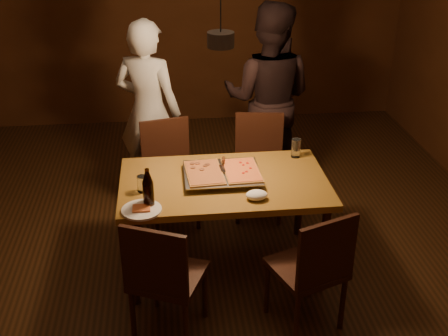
{
  "coord_description": "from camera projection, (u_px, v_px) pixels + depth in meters",
  "views": [
    {
      "loc": [
        -0.39,
        -3.65,
        2.66
      ],
      "look_at": [
        0.01,
        -0.09,
        0.85
      ],
      "focal_mm": 45.0,
      "sensor_mm": 36.0,
      "label": 1
    }
  ],
  "objects": [
    {
      "name": "room_shell",
      "position": [
        221.0,
        90.0,
        3.84
      ],
      "size": [
        6.0,
        6.0,
        6.0
      ],
      "color": "#3B2010",
      "rests_on": "ground"
    },
    {
      "name": "dining_table",
      "position": [
        224.0,
        189.0,
        4.09
      ],
      "size": [
        1.5,
        0.9,
        0.75
      ],
      "color": "olive",
      "rests_on": "floor"
    },
    {
      "name": "chair_far_left",
      "position": [
        169.0,
        163.0,
        4.79
      ],
      "size": [
        0.5,
        0.5,
        0.49
      ],
      "rotation": [
        0.0,
        0.0,
        3.35
      ],
      "color": "#38190F",
      "rests_on": "floor"
    },
    {
      "name": "chair_far_right",
      "position": [
        259.0,
        155.0,
        4.92
      ],
      "size": [
        0.47,
        0.47,
        0.49
      ],
      "rotation": [
        0.0,
        0.0,
        3.0
      ],
      "color": "#38190F",
      "rests_on": "floor"
    },
    {
      "name": "chair_near_left",
      "position": [
        162.0,
        271.0,
        3.45
      ],
      "size": [
        0.55,
        0.55,
        0.49
      ],
      "rotation": [
        0.0,
        0.0,
        -0.41
      ],
      "color": "#38190F",
      "rests_on": "floor"
    },
    {
      "name": "chair_near_right",
      "position": [
        315.0,
        262.0,
        3.53
      ],
      "size": [
        0.54,
        0.54,
        0.49
      ],
      "rotation": [
        0.0,
        0.0,
        0.36
      ],
      "color": "#38190F",
      "rests_on": "floor"
    },
    {
      "name": "pizza_tray",
      "position": [
        222.0,
        175.0,
        4.08
      ],
      "size": [
        0.55,
        0.45,
        0.05
      ],
      "primitive_type": "cube",
      "rotation": [
        0.0,
        0.0,
        -0.01
      ],
      "color": "silver",
      "rests_on": "dining_table"
    },
    {
      "name": "pizza_meat",
      "position": [
        204.0,
        172.0,
        4.04
      ],
      "size": [
        0.28,
        0.42,
        0.02
      ],
      "primitive_type": "cube",
      "rotation": [
        0.0,
        0.0,
        0.07
      ],
      "color": "maroon",
      "rests_on": "pizza_tray"
    },
    {
      "name": "pizza_cheese",
      "position": [
        242.0,
        170.0,
        4.07
      ],
      "size": [
        0.27,
        0.41,
        0.02
      ],
      "primitive_type": "cube",
      "rotation": [
        0.0,
        0.0,
        0.04
      ],
      "color": "gold",
      "rests_on": "pizza_tray"
    },
    {
      "name": "spatula",
      "position": [
        223.0,
        169.0,
        4.08
      ],
      "size": [
        0.12,
        0.25,
        0.04
      ],
      "primitive_type": null,
      "rotation": [
        0.0,
        0.0,
        -0.14
      ],
      "color": "silver",
      "rests_on": "pizza_tray"
    },
    {
      "name": "beer_bottle_a",
      "position": [
        148.0,
        188.0,
        3.66
      ],
      "size": [
        0.07,
        0.07,
        0.28
      ],
      "color": "black",
      "rests_on": "dining_table"
    },
    {
      "name": "beer_bottle_b",
      "position": [
        148.0,
        187.0,
        3.72
      ],
      "size": [
        0.06,
        0.06,
        0.23
      ],
      "color": "black",
      "rests_on": "dining_table"
    },
    {
      "name": "water_glass_left",
      "position": [
        142.0,
        184.0,
        3.88
      ],
      "size": [
        0.07,
        0.07,
        0.12
      ],
      "primitive_type": "cylinder",
      "color": "silver",
      "rests_on": "dining_table"
    },
    {
      "name": "water_glass_right",
      "position": [
        296.0,
        148.0,
        4.37
      ],
      "size": [
        0.07,
        0.07,
        0.15
      ],
      "primitive_type": "cylinder",
      "color": "silver",
      "rests_on": "dining_table"
    },
    {
      "name": "plate_slice",
      "position": [
        142.0,
        210.0,
        3.67
      ],
      "size": [
        0.26,
        0.26,
        0.03
      ],
      "color": "white",
      "rests_on": "dining_table"
    },
    {
      "name": "napkin",
      "position": [
        257.0,
        195.0,
        3.8
      ],
      "size": [
        0.15,
        0.11,
        0.06
      ],
      "primitive_type": "ellipsoid",
      "color": "white",
      "rests_on": "dining_table"
    },
    {
      "name": "diner_white",
      "position": [
        149.0,
        112.0,
        5.04
      ],
      "size": [
        0.72,
        0.61,
        1.67
      ],
      "primitive_type": "imported",
      "rotation": [
        0.0,
        0.0,
        2.72
      ],
      "color": "silver",
      "rests_on": "floor"
    },
    {
      "name": "diner_dark",
      "position": [
        268.0,
        99.0,
        5.2
      ],
      "size": [
        1.04,
        0.93,
        1.77
      ],
      "primitive_type": "imported",
      "rotation": [
        0.0,
        0.0,
        2.79
      ],
      "color": "black",
      "rests_on": "floor"
    },
    {
      "name": "pendant_lamp",
      "position": [
        221.0,
        38.0,
        3.68
      ],
      "size": [
        0.18,
        0.18,
        1.1
      ],
      "color": "black",
      "rests_on": "ceiling"
    }
  ]
}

